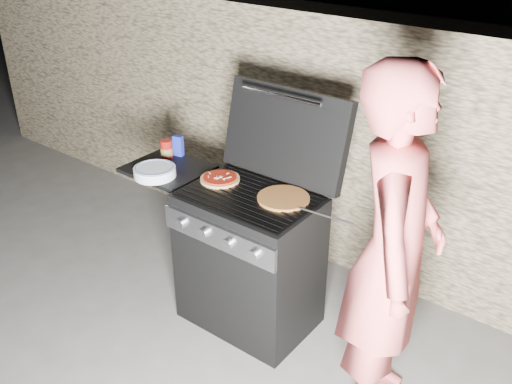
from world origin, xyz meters
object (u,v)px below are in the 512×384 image
Objects in this scene: gas_grill at (219,246)px; sauce_jar at (167,149)px; person at (392,255)px; pizza_topped at (220,178)px.

sauce_jar is at bearing 168.89° from gas_grill.
gas_grill is at bearing 64.88° from person.
pizza_topped reaches higher than gas_grill.
pizza_topped is at bearing -6.36° from sauce_jar.
sauce_jar is (-0.52, 0.06, 0.04)m from pizza_topped.
person is (1.21, -0.12, 0.50)m from gas_grill.
person is at bearing -7.64° from pizza_topped.
gas_grill is 1.31m from person.
gas_grill is 10.99× the size of sauce_jar.
gas_grill is at bearing -11.11° from sauce_jar.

